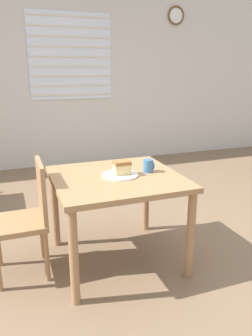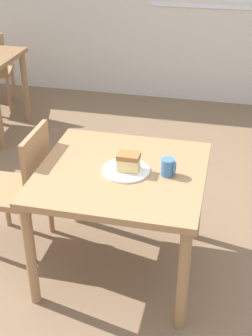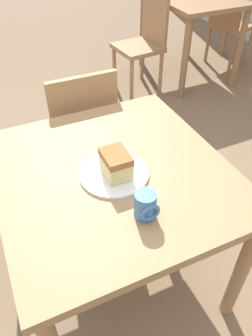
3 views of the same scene
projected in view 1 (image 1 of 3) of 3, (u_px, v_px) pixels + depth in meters
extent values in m
plane|color=#7A6047|center=(126.00, 265.00, 2.57)|extent=(14.00, 14.00, 0.00)
cube|color=beige|center=(56.00, 74.00, 4.88)|extent=(10.00, 0.06, 2.80)
cube|color=white|center=(71.00, 57.00, 4.85)|extent=(1.24, 0.01, 1.24)
cube|color=beige|center=(73.00, 95.00, 5.00)|extent=(1.21, 0.01, 0.02)
cube|color=beige|center=(72.00, 85.00, 4.96)|extent=(1.21, 0.01, 0.02)
cube|color=beige|center=(72.00, 76.00, 4.92)|extent=(1.21, 0.01, 0.02)
cube|color=beige|center=(71.00, 66.00, 4.88)|extent=(1.21, 0.01, 0.02)
cube|color=beige|center=(71.00, 57.00, 4.84)|extent=(1.21, 0.01, 0.02)
cube|color=beige|center=(70.00, 47.00, 4.80)|extent=(1.21, 0.01, 0.02)
cube|color=beige|center=(70.00, 37.00, 4.76)|extent=(1.21, 0.01, 0.02)
cube|color=beige|center=(70.00, 26.00, 4.72)|extent=(1.21, 0.01, 0.02)
cube|color=beige|center=(69.00, 16.00, 4.68)|extent=(1.21, 0.01, 0.02)
torus|color=brown|center=(176.00, 15.00, 5.22)|extent=(0.29, 0.03, 0.29)
cylinder|color=white|center=(176.00, 16.00, 5.23)|extent=(0.24, 0.01, 0.24)
cube|color=#9E754C|center=(117.00, 178.00, 2.45)|extent=(0.94, 0.90, 0.04)
cylinder|color=#9E754C|center=(74.00, 258.00, 2.05)|extent=(0.06, 0.06, 0.67)
cylinder|color=#9E754C|center=(190.00, 236.00, 2.33)|extent=(0.06, 0.06, 0.67)
cylinder|color=#9E754C|center=(55.00, 209.00, 2.77)|extent=(0.06, 0.06, 0.67)
cylinder|color=#9E754C|center=(146.00, 197.00, 3.04)|extent=(0.06, 0.06, 0.67)
cube|color=#9E754C|center=(19.00, 223.00, 2.35)|extent=(0.39, 0.39, 0.04)
cylinder|color=#9E754C|center=(41.00, 236.00, 2.62)|extent=(0.04, 0.04, 0.39)
cylinder|color=#9E754C|center=(47.00, 257.00, 2.32)|extent=(0.04, 0.04, 0.39)
cube|color=#9E754C|center=(42.00, 190.00, 2.35)|extent=(0.03, 0.37, 0.42)
cylinder|color=white|center=(120.00, 175.00, 2.45)|extent=(0.27, 0.27, 0.01)
cube|color=#E0C67F|center=(122.00, 169.00, 2.44)|extent=(0.12, 0.09, 0.07)
cube|color=#936033|center=(122.00, 163.00, 2.43)|extent=(0.12, 0.09, 0.03)
cylinder|color=teal|center=(148.00, 166.00, 2.52)|extent=(0.07, 0.07, 0.10)
torus|color=teal|center=(152.00, 165.00, 2.53)|extent=(0.01, 0.07, 0.07)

